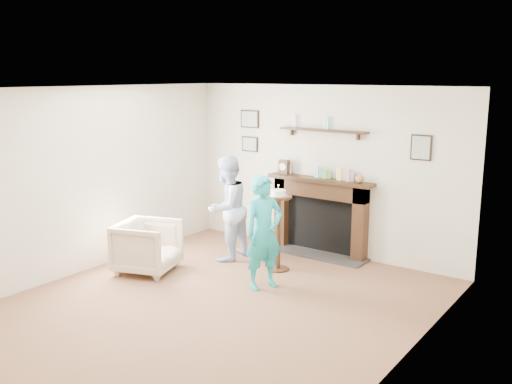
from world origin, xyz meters
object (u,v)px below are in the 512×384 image
man (227,259)px  pedestal_table (278,218)px  armchair (149,271)px  woman (264,287)px

man → pedestal_table: pedestal_table is taller
armchair → pedestal_table: size_ratio=0.64×
armchair → pedestal_table: bearing=-71.0°
woman → armchair: bearing=128.6°
man → woman: (1.08, -0.62, 0.00)m
armchair → man: man is taller
pedestal_table → woman: bearing=-71.8°
armchair → pedestal_table: (1.41, 1.09, 0.74)m
woman → pedestal_table: 1.01m
man → pedestal_table: 1.14m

